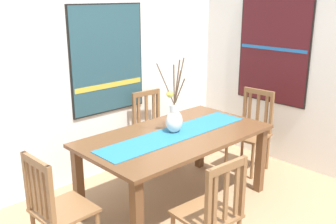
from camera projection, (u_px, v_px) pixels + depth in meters
wall_back at (99, 60)px, 4.39m from camera, size 6.40×0.12×2.70m
wall_side at (334, 61)px, 4.33m from camera, size 0.12×6.40×2.70m
dining_table at (176, 143)px, 3.81m from camera, size 1.86×1.02×0.76m
table_runner at (176, 134)px, 3.78m from camera, size 1.71×0.36×0.01m
centerpiece_vase at (174, 118)px, 3.78m from camera, size 0.34×0.21×0.74m
chair_0 at (153, 129)px, 4.74m from camera, size 0.45×0.45×0.94m
chair_1 at (251, 130)px, 4.68m from camera, size 0.45×0.45×0.97m
chair_2 at (56, 208)px, 2.98m from camera, size 0.43×0.43×0.94m
chair_3 at (212, 213)px, 2.93m from camera, size 0.45×0.45×0.94m
painting_on_back_wall at (107, 59)px, 4.39m from camera, size 0.97×0.05×1.22m
painting_on_side_wall at (273, 50)px, 4.78m from camera, size 0.05×0.97×1.31m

